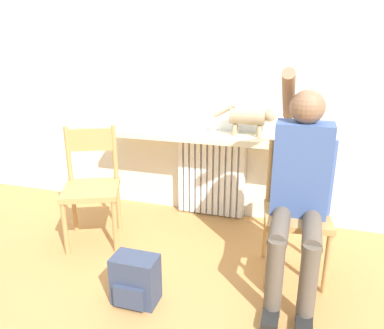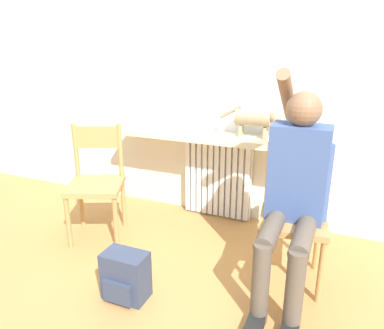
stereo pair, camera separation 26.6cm
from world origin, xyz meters
name	(u,v)px [view 1 (the left image)]	position (x,y,z in m)	size (l,w,h in m)	color
ground_plane	(165,291)	(0.00, 0.00, 0.00)	(12.00, 12.00, 0.00)	#B27F47
wall_with_window	(216,59)	(0.00, 1.23, 1.35)	(7.00, 0.06, 2.70)	silver
radiator	(211,176)	(0.00, 1.15, 0.36)	(0.59, 0.08, 0.72)	white
windowsill	(209,137)	(0.00, 1.05, 0.75)	(1.71, 0.31, 0.05)	beige
window_glass	(214,72)	(0.00, 1.20, 1.25)	(1.65, 0.01, 0.96)	white
chair_left	(91,185)	(-0.77, 0.46, 0.46)	(0.53, 0.53, 0.88)	#B2844C
chair_right	(296,209)	(0.74, 0.46, 0.46)	(0.46, 0.46, 0.88)	#B2844C
person	(300,184)	(0.75, 0.34, 0.68)	(0.36, 1.02, 1.36)	brown
cat	(251,117)	(0.33, 1.07, 0.92)	(0.50, 0.13, 0.25)	#9E896B
backpack	(135,280)	(-0.13, -0.14, 0.15)	(0.27, 0.20, 0.30)	#333D56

